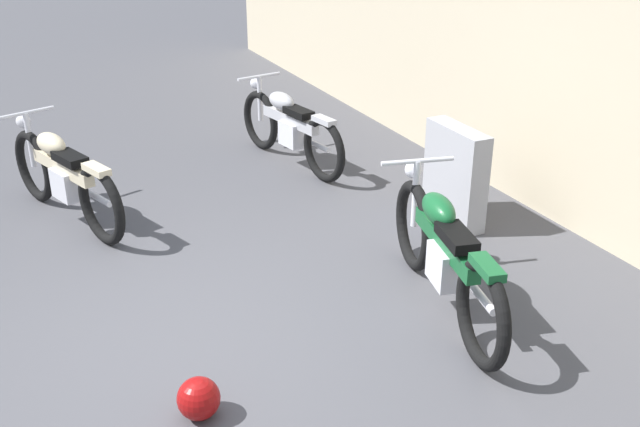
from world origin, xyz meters
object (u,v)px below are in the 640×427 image
(helmet, at_px, (199,398))
(motorcycle_silver, at_px, (290,127))
(motorcycle_green, at_px, (444,253))
(motorcycle_cream, at_px, (64,176))
(stone_marker, at_px, (455,175))

(helmet, relative_size, motorcycle_silver, 0.13)
(motorcycle_green, relative_size, motorcycle_cream, 1.06)
(motorcycle_silver, bearing_deg, motorcycle_green, 166.60)
(helmet, distance_m, motorcycle_silver, 4.29)
(stone_marker, relative_size, motorcycle_green, 0.44)
(motorcycle_silver, bearing_deg, stone_marker, -169.29)
(stone_marker, xyz_separation_m, motorcycle_green, (1.26, -0.95, 0.00))
(motorcycle_green, bearing_deg, stone_marker, -24.40)
(motorcycle_green, bearing_deg, motorcycle_cream, 52.18)
(motorcycle_cream, bearing_deg, helmet, 166.55)
(stone_marker, height_order, motorcycle_cream, motorcycle_cream)
(stone_marker, relative_size, helmet, 3.49)
(motorcycle_cream, relative_size, motorcycle_silver, 1.00)
(helmet, height_order, motorcycle_green, motorcycle_green)
(helmet, xyz_separation_m, motorcycle_silver, (-3.72, 2.13, 0.29))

